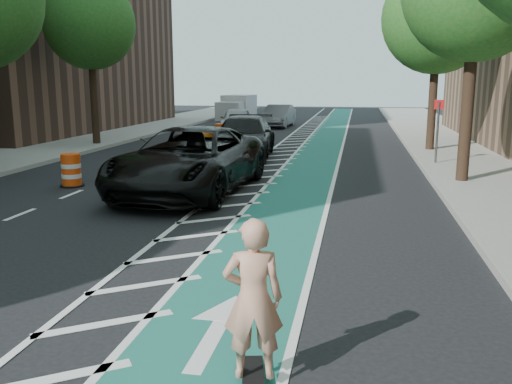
% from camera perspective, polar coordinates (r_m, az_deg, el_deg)
% --- Properties ---
extents(ground, '(120.00, 120.00, 0.00)m').
position_cam_1_polar(ground, '(10.58, -16.33, -6.17)').
color(ground, black).
rests_on(ground, ground).
extents(bike_lane, '(2.00, 90.00, 0.01)m').
position_cam_1_polar(bike_lane, '(19.28, 5.45, 2.18)').
color(bike_lane, '#18574F').
rests_on(bike_lane, ground).
extents(buffer_strip, '(1.40, 90.00, 0.01)m').
position_cam_1_polar(buffer_strip, '(19.47, 1.05, 2.32)').
color(buffer_strip, silver).
rests_on(buffer_strip, ground).
extents(sidewalk_right, '(5.00, 90.00, 0.15)m').
position_cam_1_polar(sidewalk_right, '(19.79, 24.54, 1.63)').
color(sidewalk_right, gray).
rests_on(sidewalk_right, ground).
extents(curb_right, '(0.12, 90.00, 0.16)m').
position_cam_1_polar(curb_right, '(19.34, 17.49, 1.95)').
color(curb_right, gray).
rests_on(curb_right, ground).
extents(curb_left, '(0.12, 90.00, 0.16)m').
position_cam_1_polar(curb_left, '(22.50, -20.99, 3.00)').
color(curb_left, gray).
rests_on(curb_left, ground).
extents(tree_r_d, '(4.20, 4.20, 7.90)m').
position_cam_1_polar(tree_r_d, '(25.29, 18.68, 16.98)').
color(tree_r_d, '#382619').
rests_on(tree_r_d, ground).
extents(tree_l_d, '(4.20, 4.20, 7.90)m').
position_cam_1_polar(tree_l_d, '(28.07, -16.81, 16.50)').
color(tree_l_d, '#382619').
rests_on(tree_l_d, ground).
extents(sign_post, '(0.35, 0.08, 2.47)m').
position_cam_1_polar(sign_post, '(21.23, 18.56, 6.16)').
color(sign_post, '#4C4C4C').
rests_on(sign_post, ground).
extents(skateboard, '(0.40, 0.86, 0.11)m').
position_cam_1_polar(skateboard, '(6.02, -0.31, -18.89)').
color(skateboard, black).
rests_on(skateboard, ground).
extents(skateboarder, '(0.70, 0.53, 1.71)m').
position_cam_1_polar(skateboarder, '(5.63, -0.32, -11.19)').
color(skateboarder, tan).
rests_on(skateboarder, skateboard).
extents(suv_near, '(3.49, 6.86, 1.86)m').
position_cam_1_polar(suv_near, '(15.59, -7.01, 3.34)').
color(suv_near, black).
rests_on(suv_near, ground).
extents(suv_far, '(2.82, 6.00, 1.69)m').
position_cam_1_polar(suv_far, '(22.77, -1.34, 5.81)').
color(suv_far, black).
rests_on(suv_far, ground).
extents(car_silver, '(2.44, 4.82, 1.57)m').
position_cam_1_polar(car_silver, '(33.26, -2.04, 7.53)').
color(car_silver, '#96969B').
rests_on(car_silver, ground).
extents(car_grey, '(1.89, 4.74, 1.53)m').
position_cam_1_polar(car_grey, '(38.01, 2.39, 8.01)').
color(car_grey, slate).
rests_on(car_grey, ground).
extents(box_truck, '(2.61, 4.98, 1.99)m').
position_cam_1_polar(box_truck, '(45.66, -2.03, 8.80)').
color(box_truck, silver).
rests_on(box_truck, ground).
extents(barrel_a, '(0.73, 0.73, 0.99)m').
position_cam_1_polar(barrel_a, '(17.34, -18.87, 2.10)').
color(barrel_a, '#F3450C').
rests_on(barrel_a, ground).
extents(barrel_b, '(0.68, 0.68, 0.93)m').
position_cam_1_polar(barrel_b, '(24.00, -5.17, 5.08)').
color(barrel_b, '#E7600C').
rests_on(barrel_b, ground).
extents(barrel_c, '(0.70, 0.70, 0.96)m').
position_cam_1_polar(barrel_c, '(28.65, -3.79, 6.18)').
color(barrel_c, '#E7480C').
rests_on(barrel_c, ground).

